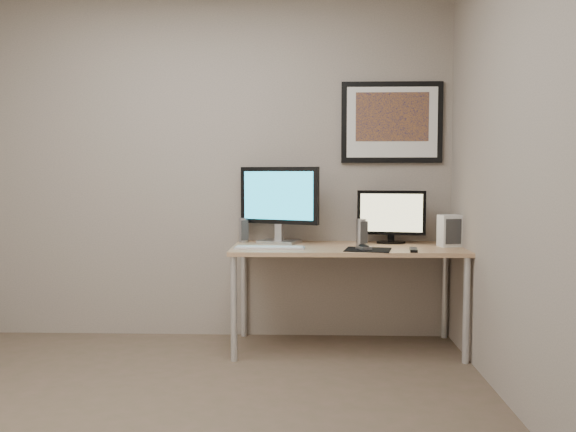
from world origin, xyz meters
The scene contains 13 objects.
floor centered at (0.00, 0.00, 0.00)m, with size 3.60×3.60×0.00m, color brown.
room centered at (0.00, 0.45, 1.64)m, with size 3.60×3.60×3.60m.
desk centered at (1.00, 1.35, 0.66)m, with size 1.60×0.70×0.73m.
framed_art centered at (1.35, 1.68, 1.62)m, with size 0.75×0.04×0.60m.
monitor_large centered at (0.52, 1.53, 1.04)m, with size 0.58×0.29×0.56m.
monitor_tv centered at (1.33, 1.53, 0.94)m, with size 0.49×0.15×0.39m.
speaker_left centered at (0.25, 1.60, 0.82)m, with size 0.07×0.07×0.18m, color #A5A5AA.
speaker_right centered at (1.11, 1.43, 0.82)m, with size 0.08×0.08×0.19m, color #A5A5AA.
keyboard centered at (0.47, 1.20, 0.74)m, with size 0.48×0.13×0.02m, color silver.
mousepad centered at (1.13, 1.15, 0.73)m, with size 0.30×0.26×0.00m, color black.
mouse centered at (1.10, 1.16, 0.75)m, with size 0.06×0.11×0.04m, color black.
remote centered at (1.42, 1.10, 0.74)m, with size 0.05×0.18×0.02m, color black.
fan_unit centered at (1.72, 1.36, 0.84)m, with size 0.14×0.11×0.22m, color silver.
Camera 1 is at (0.73, -2.91, 1.24)m, focal length 38.00 mm.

